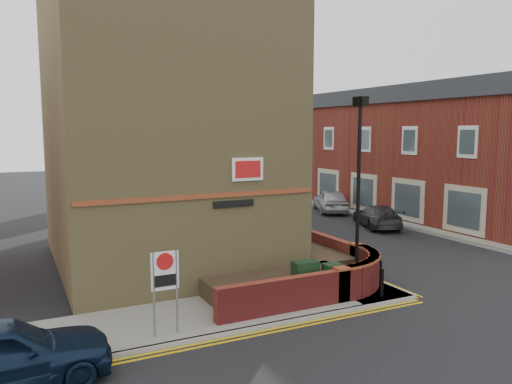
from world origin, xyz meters
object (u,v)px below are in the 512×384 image
at_px(zone_sign, 165,277).
at_px(silver_car_near, 261,216).
at_px(lamppost, 358,194).
at_px(utility_cabinet_large, 305,280).

distance_m(zone_sign, silver_car_near, 15.28).
bearing_deg(zone_sign, silver_car_near, 54.01).
relative_size(lamppost, utility_cabinet_large, 5.25).
xyz_separation_m(lamppost, silver_car_near, (2.36, 11.63, -2.72)).
height_order(lamppost, utility_cabinet_large, lamppost).
bearing_deg(silver_car_near, utility_cabinet_large, -128.47).
xyz_separation_m(lamppost, zone_sign, (-6.60, -0.70, -1.70)).
bearing_deg(silver_car_near, zone_sign, -144.19).
relative_size(zone_sign, silver_car_near, 0.58).
xyz_separation_m(zone_sign, silver_car_near, (8.96, 12.33, -1.02)).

